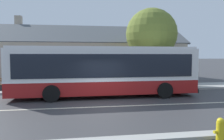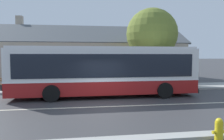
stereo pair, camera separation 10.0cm
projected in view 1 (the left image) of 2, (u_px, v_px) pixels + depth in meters
ground_plane at (105, 107)px, 11.52m from camera, size 300.00×300.00×0.00m
sidewalk_far at (96, 88)px, 17.42m from camera, size 60.00×3.00×0.15m
curb_near at (124, 140)px, 6.83m from camera, size 60.00×0.50×0.12m
lane_divider_stripe at (105, 107)px, 11.52m from camera, size 60.00×0.16×0.01m
community_building at (75, 61)px, 24.40m from camera, size 22.94×8.55×7.04m
transit_bus at (105, 70)px, 14.31m from camera, size 11.99×2.85×3.26m
bench_by_building at (10, 85)px, 15.92m from camera, size 1.60×0.51×0.94m
bench_down_street at (75, 83)px, 17.11m from camera, size 1.70×0.51×0.94m
street_tree_primary at (151, 35)px, 18.61m from camera, size 4.34×4.34×6.70m
fire_hydrant at (220, 131)px, 6.61m from camera, size 0.42×0.24×0.83m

